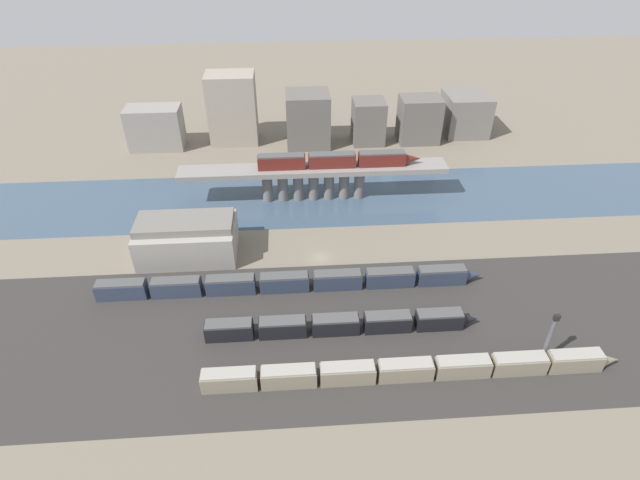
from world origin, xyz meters
TOP-DOWN VIEW (x-y plane):
  - ground_plane at (0.00, 0.00)m, footprint 400.00×400.00m
  - railbed_yard at (0.00, -24.00)m, footprint 280.00×42.00m
  - river_water at (0.00, 27.57)m, footprint 320.00×29.75m
  - bridge at (0.00, 27.57)m, footprint 72.89×7.19m
  - train_on_bridge at (6.57, 27.57)m, footprint 44.13×3.13m
  - train_yard_near at (13.71, -36.03)m, footprint 75.17×2.87m
  - train_yard_mid at (2.43, -24.01)m, footprint 53.72×3.07m
  - train_yard_far at (-7.36, -10.73)m, footprint 83.29×2.96m
  - warehouse_building at (-31.03, 3.67)m, footprint 22.51×13.58m
  - signal_tower at (38.39, -34.28)m, footprint 1.00×0.82m
  - city_block_far_left at (-49.89, 64.77)m, footprint 17.46×9.59m
  - city_block_left at (-24.53, 68.09)m, footprint 15.74×11.11m
  - city_block_center at (0.28, 63.99)m, footprint 14.20×13.05m
  - city_block_right at (20.62, 64.43)m, footprint 10.49×10.53m
  - city_block_far_right at (37.81, 64.15)m, footprint 13.46×10.39m
  - city_block_tall at (55.56, 70.07)m, footprint 14.67×15.47m

SIDE VIEW (x-z plane):
  - ground_plane at x=0.00m, z-range 0.00..0.00m
  - river_water at x=0.00m, z-range 0.00..0.01m
  - railbed_yard at x=0.00m, z-range 0.00..0.01m
  - train_yard_mid at x=2.43m, z-range -0.04..3.77m
  - train_yard_near at x=13.71m, z-range -0.03..3.77m
  - train_yard_far at x=-7.36m, z-range -0.03..4.00m
  - warehouse_building at x=-31.03m, z-range -0.24..9.54m
  - signal_tower at x=38.39m, z-range 0.02..11.90m
  - city_block_tall at x=55.56m, z-range 0.00..13.65m
  - city_block_far_left at x=-49.89m, z-range 0.00..13.73m
  - city_block_right at x=20.62m, z-range 0.00..14.31m
  - bridge at x=0.00m, z-range 2.29..12.05m
  - city_block_far_right at x=37.81m, z-range 0.00..15.02m
  - city_block_center at x=0.28m, z-range 0.00..17.52m
  - city_block_left at x=-24.53m, z-range 0.00..22.99m
  - train_on_bridge at x=6.57m, z-range 9.71..13.62m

